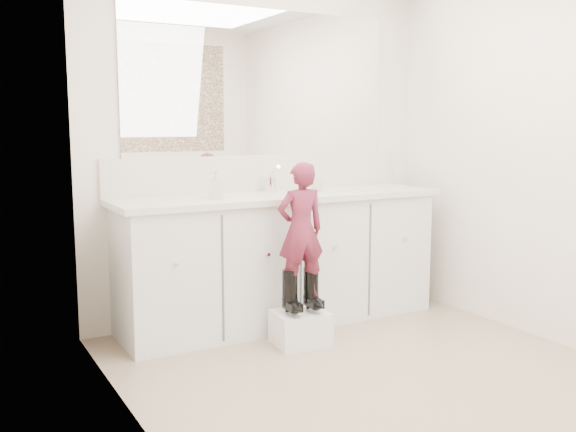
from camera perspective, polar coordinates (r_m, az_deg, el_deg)
floor at (r=3.55m, az=9.16°, el=-14.38°), size 3.00×3.00×0.00m
wall_back at (r=4.55m, az=-2.35°, el=6.20°), size 2.60×0.00×2.60m
wall_left at (r=2.67m, az=-12.76°, el=4.69°), size 0.00×3.00×3.00m
wall_right at (r=4.22m, az=23.58°, el=5.39°), size 0.00×3.00×3.00m
vanity_cabinet at (r=4.40m, az=-0.67°, el=-4.03°), size 2.20×0.55×0.85m
countertop at (r=4.32m, az=-0.58°, el=1.71°), size 2.28×0.58×0.04m
backsplash at (r=4.55m, az=-2.25°, el=3.87°), size 2.28×0.03×0.25m
mirror at (r=4.55m, az=-2.32°, el=11.75°), size 2.00×0.02×1.00m
faucet at (r=4.45m, az=-1.61°, el=2.81°), size 0.08×0.08×0.10m
cup at (r=4.49m, az=2.51°, el=2.87°), size 0.13×0.13×0.10m
soap_bottle at (r=4.06m, az=-6.40°, el=2.80°), size 0.11×0.11×0.18m
step_stool at (r=4.03m, az=1.11°, el=-9.92°), size 0.35×0.30×0.21m
boot_left at (r=3.92m, az=0.17°, el=-6.76°), size 0.12×0.19×0.27m
boot_right at (r=4.00m, az=2.05°, el=-6.49°), size 0.12×0.19×0.27m
toddler at (r=3.88m, az=1.13°, el=-1.25°), size 0.32×0.23×0.82m
toothbrush at (r=3.90m, az=2.03°, el=0.84°), size 0.14×0.03×0.06m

